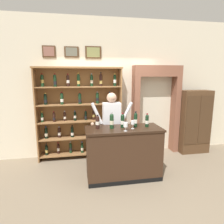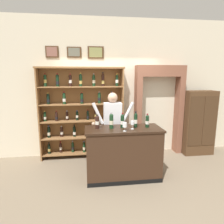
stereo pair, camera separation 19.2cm
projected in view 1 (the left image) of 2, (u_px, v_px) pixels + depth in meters
name	position (u px, v px, depth m)	size (l,w,h in m)	color
ground_plane	(117.00, 178.00, 3.97)	(14.00, 14.00, 0.02)	#7A6B56
back_wall	(106.00, 88.00, 4.99)	(12.00, 0.19, 3.44)	beige
wine_shelf	(80.00, 111.00, 4.76)	(2.07, 0.34, 2.25)	olive
archway_doorway	(154.00, 104.00, 5.18)	(1.25, 0.45, 2.30)	brown
side_cabinet	(194.00, 122.00, 5.16)	(0.78, 0.39, 1.67)	#4C331E
tasting_counter	(123.00, 153.00, 3.89)	(1.50, 0.63, 1.04)	#382316
shopkeeper	(112.00, 121.00, 4.32)	(0.97, 0.22, 1.68)	#2D3347
tasting_bottle_prosecco	(98.00, 122.00, 3.73)	(0.08, 0.08, 0.27)	black
tasting_bottle_super_tuscan	(112.00, 121.00, 3.74)	(0.08, 0.08, 0.32)	#19381E
tasting_bottle_riserva	(123.00, 121.00, 3.82)	(0.08, 0.08, 0.30)	black
tasting_bottle_bianco	(136.00, 120.00, 3.86)	(0.07, 0.07, 0.32)	black
tasting_bottle_rosso	(147.00, 121.00, 3.86)	(0.07, 0.07, 0.27)	black
wine_glass_left	(126.00, 125.00, 3.57)	(0.08, 0.08, 0.16)	silver
wine_glass_center	(133.00, 123.00, 3.73)	(0.07, 0.07, 0.16)	silver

